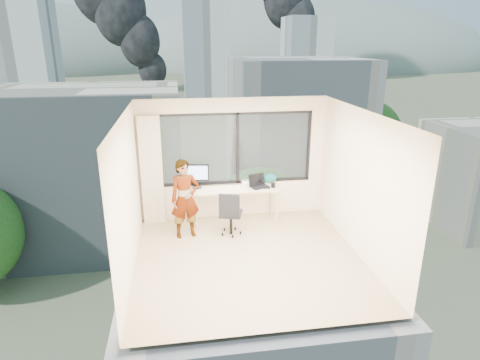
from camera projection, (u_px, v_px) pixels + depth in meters
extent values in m
cube|color=tan|center=(248.00, 258.00, 7.33)|extent=(4.00, 4.00, 0.01)
cube|color=white|center=(250.00, 114.00, 6.49)|extent=(4.00, 4.00, 0.01)
cube|color=beige|center=(277.00, 246.00, 5.04)|extent=(4.00, 0.01, 2.60)
cube|color=beige|center=(128.00, 197.00, 6.62)|extent=(0.01, 4.00, 2.60)
cube|color=beige|center=(361.00, 184.00, 7.20)|extent=(0.01, 4.00, 2.60)
cube|color=#F5DFBF|center=(152.00, 171.00, 8.47)|extent=(0.45, 0.14, 2.30)
cube|color=#CFAA8B|center=(235.00, 204.00, 8.76)|extent=(1.80, 0.60, 0.75)
imported|color=#2D2D33|center=(185.00, 199.00, 7.94)|extent=(0.64, 0.49, 1.57)
cube|color=white|center=(249.00, 183.00, 8.87)|extent=(0.31, 0.27, 0.07)
cube|color=black|center=(267.00, 188.00, 8.60)|extent=(0.12, 0.07, 0.01)
cylinder|color=black|center=(273.00, 185.00, 8.66)|extent=(0.09, 0.09, 0.11)
ellipsoid|color=#0E544E|center=(270.00, 178.00, 8.91)|extent=(0.29, 0.15, 0.22)
cube|color=#515B3D|center=(181.00, 103.00, 124.15)|extent=(400.00, 400.00, 0.04)
cube|color=beige|center=(91.00, 168.00, 36.36)|extent=(16.00, 12.00, 14.00)
cube|color=beige|center=(295.00, 131.00, 46.55)|extent=(14.00, 13.00, 16.00)
cube|color=silver|center=(21.00, 59.00, 91.22)|extent=(14.00, 14.00, 28.00)
cube|color=silver|center=(206.00, 51.00, 120.48)|extent=(13.00, 13.00, 30.00)
cube|color=silver|center=(306.00, 56.00, 145.16)|extent=(15.00, 15.00, 26.00)
cube|color=silver|center=(1.00, 62.00, 140.07)|extent=(16.00, 14.00, 22.00)
ellipsoid|color=slate|center=(8.00, 68.00, 294.10)|extent=(288.00, 216.00, 90.00)
ellipsoid|color=slate|center=(303.00, 65.00, 325.74)|extent=(300.00, 220.00, 96.00)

